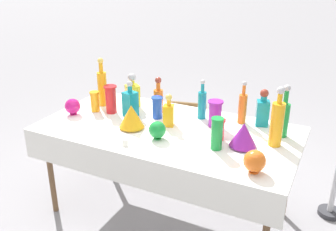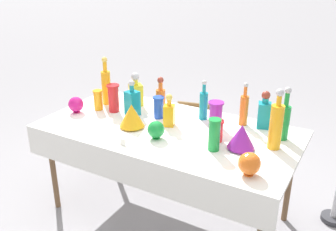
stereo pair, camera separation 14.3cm
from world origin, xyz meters
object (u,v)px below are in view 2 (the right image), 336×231
at_px(fluted_vase_0, 242,137).
at_px(round_bowl_2, 249,164).
at_px(slender_vase_3, 214,134).
at_px(slender_vase_4, 217,130).
at_px(tall_bottle_4, 276,125).
at_px(tall_bottle_1, 161,98).
at_px(slender_vase_0, 98,99).
at_px(square_decanter_1, 169,113).
at_px(square_decanter_2, 136,92).
at_px(tall_bottle_5, 284,119).
at_px(cardboard_box_behind_left, 191,127).
at_px(tall_bottle_2, 204,104).
at_px(round_bowl_0, 76,104).
at_px(slender_vase_2, 159,107).
at_px(round_bowl_1, 156,130).
at_px(tall_bottle_3, 106,85).
at_px(tall_bottle_0, 244,109).
at_px(fluted_vase_1, 132,115).
at_px(slender_vase_5, 113,97).
at_px(slender_vase_1, 216,114).
at_px(square_decanter_0, 264,112).
at_px(square_decanter_3, 132,102).

xyz_separation_m(fluted_vase_0, round_bowl_2, (0.15, -0.28, -0.02)).
distance_m(slender_vase_3, slender_vase_4, 0.14).
height_order(tall_bottle_4, slender_vase_4, tall_bottle_4).
xyz_separation_m(tall_bottle_1, slender_vase_0, (-0.47, -0.21, -0.03)).
bearing_deg(tall_bottle_4, slender_vase_3, -146.31).
xyz_separation_m(tall_bottle_1, slender_vase_3, (0.63, -0.39, -0.00)).
bearing_deg(square_decanter_1, square_decanter_2, 153.03).
distance_m(tall_bottle_5, cardboard_box_behind_left, 1.72).
bearing_deg(tall_bottle_2, square_decanter_2, -179.00).
distance_m(round_bowl_0, round_bowl_2, 1.54).
bearing_deg(slender_vase_2, tall_bottle_5, 6.30).
xyz_separation_m(tall_bottle_2, round_bowl_1, (-0.14, -0.47, -0.06)).
distance_m(slender_vase_2, round_bowl_0, 0.68).
height_order(square_decanter_1, slender_vase_2, square_decanter_1).
bearing_deg(slender_vase_3, tall_bottle_1, 148.18).
distance_m(tall_bottle_3, slender_vase_3, 1.18).
bearing_deg(fluted_vase_0, tall_bottle_0, 107.19).
bearing_deg(fluted_vase_1, fluted_vase_0, 4.77).
bearing_deg(tall_bottle_3, slender_vase_2, -5.00).
bearing_deg(tall_bottle_0, slender_vase_4, -100.27).
xyz_separation_m(square_decanter_1, slender_vase_4, (0.41, -0.06, -0.02)).
relative_size(round_bowl_1, cardboard_box_behind_left, 0.25).
xyz_separation_m(slender_vase_2, slender_vase_5, (-0.38, -0.07, 0.03)).
relative_size(tall_bottle_0, slender_vase_1, 1.67).
relative_size(tall_bottle_5, square_decanter_2, 1.32).
bearing_deg(tall_bottle_1, slender_vase_2, -66.90).
bearing_deg(fluted_vase_0, tall_bottle_1, 159.38).
bearing_deg(square_decanter_0, round_bowl_1, -137.05).
height_order(square_decanter_0, slender_vase_0, square_decanter_0).
height_order(tall_bottle_4, fluted_vase_0, tall_bottle_4).
height_order(slender_vase_2, round_bowl_2, slender_vase_2).
bearing_deg(tall_bottle_2, slender_vase_1, -33.81).
relative_size(slender_vase_1, fluted_vase_0, 1.09).
relative_size(square_decanter_2, fluted_vase_0, 1.58).
bearing_deg(round_bowl_0, square_decanter_3, 22.32).
height_order(square_decanter_0, cardboard_box_behind_left, square_decanter_0).
bearing_deg(slender_vase_1, slender_vase_5, -171.68).
xyz_separation_m(tall_bottle_0, round_bowl_1, (-0.44, -0.53, -0.06)).
distance_m(slender_vase_1, slender_vase_5, 0.85).
relative_size(tall_bottle_4, round_bowl_0, 3.15).
relative_size(square_decanter_3, slender_vase_1, 1.47).
bearing_deg(tall_bottle_5, slender_vase_5, -172.67).
xyz_separation_m(square_decanter_2, cardboard_box_behind_left, (0.06, 0.97, -0.69)).
xyz_separation_m(fluted_vase_0, round_bowl_1, (-0.56, -0.14, -0.02)).
xyz_separation_m(fluted_vase_1, round_bowl_2, (0.96, -0.21, -0.02)).
xyz_separation_m(square_decanter_3, slender_vase_2, (0.21, 0.06, -0.02)).
height_order(tall_bottle_4, round_bowl_0, tall_bottle_4).
distance_m(tall_bottle_0, tall_bottle_3, 1.17).
bearing_deg(cardboard_box_behind_left, tall_bottle_5, -40.52).
height_order(tall_bottle_3, square_decanter_0, tall_bottle_3).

